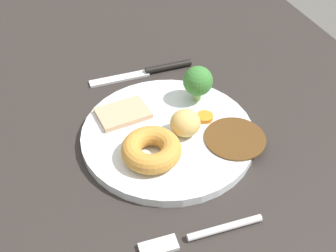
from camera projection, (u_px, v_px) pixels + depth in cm
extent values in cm
cube|color=#2B2623|center=(155.00, 138.00, 64.13)|extent=(120.00, 84.00, 3.60)
cylinder|color=white|center=(168.00, 135.00, 61.11)|extent=(25.34, 25.34, 1.40)
cylinder|color=#563819|center=(235.00, 138.00, 59.31)|extent=(8.82, 8.82, 0.30)
cube|color=tan|center=(123.00, 113.00, 62.99)|extent=(6.21, 8.14, 0.80)
torus|color=#C68938|center=(151.00, 150.00, 55.93)|extent=(8.22, 8.22, 2.77)
ellipsoid|color=#D8B260|center=(185.00, 123.00, 58.99)|extent=(5.35, 5.48, 3.94)
cylinder|color=orange|center=(205.00, 117.00, 62.41)|extent=(2.50, 2.50, 0.69)
cylinder|color=#8CB766|center=(197.00, 94.00, 65.56)|extent=(1.27, 1.27, 1.88)
sphere|color=#387A33|center=(198.00, 81.00, 63.83)|extent=(4.64, 4.64, 4.64)
cylinder|color=silver|center=(225.00, 228.00, 49.59)|extent=(1.25, 9.53, 0.90)
cube|color=silver|center=(159.00, 247.00, 47.85)|extent=(2.16, 4.57, 0.60)
cylinder|color=black|center=(168.00, 67.00, 74.23)|extent=(1.23, 8.50, 1.20)
cube|color=silver|center=(120.00, 78.00, 72.30)|extent=(1.74, 10.51, 0.40)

